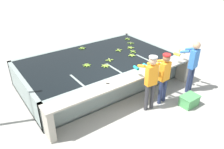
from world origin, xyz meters
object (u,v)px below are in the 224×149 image
(worker_0, at_px, (150,78))
(worker_2, at_px, (192,62))
(crate, at_px, (189,101))
(banana_bunch_floating_1, at_px, (132,55))
(banana_bunch_floating_9, at_px, (82,48))
(banana_bunch_floating_3, at_px, (133,52))
(banana_bunch_floating_5, at_px, (128,39))
(knife_0, at_px, (110,84))
(banana_bunch_floating_8, at_px, (119,50))
(banana_bunch_floating_6, at_px, (87,65))
(banana_bunch_floating_4, at_px, (105,66))
(worker_1, at_px, (163,74))
(banana_bunch_floating_0, at_px, (131,48))
(banana_bunch_floating_2, at_px, (109,60))
(banana_bunch_floating_7, at_px, (131,43))

(worker_0, bearing_deg, worker_2, -1.90)
(worker_2, distance_m, crate, 1.22)
(banana_bunch_floating_1, bearing_deg, banana_bunch_floating_9, 123.39)
(banana_bunch_floating_3, bearing_deg, worker_0, -118.48)
(banana_bunch_floating_3, bearing_deg, banana_bunch_floating_5, 58.64)
(knife_0, bearing_deg, banana_bunch_floating_8, 46.98)
(banana_bunch_floating_6, bearing_deg, banana_bunch_floating_9, 66.37)
(banana_bunch_floating_8, relative_size, banana_bunch_floating_9, 1.00)
(banana_bunch_floating_6, height_order, banana_bunch_floating_8, same)
(banana_bunch_floating_1, xyz_separation_m, banana_bunch_floating_3, (0.26, 0.24, 0.00))
(banana_bunch_floating_4, xyz_separation_m, banana_bunch_floating_6, (-0.45, 0.38, 0.00))
(worker_1, height_order, worker_2, worker_2)
(worker_2, bearing_deg, knife_0, 167.54)
(worker_2, bearing_deg, banana_bunch_floating_0, 102.92)
(banana_bunch_floating_4, relative_size, crate, 0.51)
(banana_bunch_floating_4, distance_m, knife_0, 1.12)
(worker_0, bearing_deg, crate, -29.74)
(banana_bunch_floating_2, bearing_deg, worker_1, -70.73)
(banana_bunch_floating_7, relative_size, banana_bunch_floating_8, 0.80)
(worker_1, relative_size, banana_bunch_floating_0, 5.72)
(banana_bunch_floating_2, height_order, banana_bunch_floating_5, same)
(knife_0, distance_m, crate, 2.45)
(worker_1, xyz_separation_m, worker_2, (1.21, -0.08, 0.08))
(banana_bunch_floating_3, height_order, banana_bunch_floating_7, same)
(banana_bunch_floating_7, height_order, crate, banana_bunch_floating_7)
(banana_bunch_floating_2, height_order, banana_bunch_floating_6, same)
(worker_0, xyz_separation_m, banana_bunch_floating_6, (-0.89, 1.91, -0.11))
(crate, bearing_deg, worker_1, 130.09)
(banana_bunch_floating_5, distance_m, crate, 3.85)
(knife_0, bearing_deg, banana_bunch_floating_2, 55.38)
(worker_1, bearing_deg, banana_bunch_floating_1, 81.93)
(banana_bunch_floating_3, xyz_separation_m, banana_bunch_floating_5, (0.73, 1.19, 0.00))
(banana_bunch_floating_1, bearing_deg, banana_bunch_floating_5, 55.39)
(banana_bunch_floating_3, distance_m, banana_bunch_floating_8, 0.53)
(worker_0, distance_m, banana_bunch_floating_6, 2.11)
(crate, bearing_deg, banana_bunch_floating_5, 79.53)
(banana_bunch_floating_5, height_order, knife_0, banana_bunch_floating_5)
(worker_0, bearing_deg, banana_bunch_floating_0, 61.76)
(banana_bunch_floating_8, relative_size, knife_0, 0.90)
(worker_2, bearing_deg, banana_bunch_floating_9, 121.30)
(banana_bunch_floating_6, relative_size, crate, 0.51)
(banana_bunch_floating_3, distance_m, knife_0, 2.42)
(banana_bunch_floating_1, height_order, crate, banana_bunch_floating_1)
(worker_1, xyz_separation_m, banana_bunch_floating_8, (0.16, 2.30, -0.05))
(worker_2, height_order, banana_bunch_floating_8, worker_2)
(banana_bunch_floating_4, bearing_deg, worker_0, -74.14)
(banana_bunch_floating_6, bearing_deg, banana_bunch_floating_5, 24.34)
(worker_2, xyz_separation_m, banana_bunch_floating_2, (-1.83, 1.87, -0.13))
(banana_bunch_floating_3, bearing_deg, banana_bunch_floating_7, 55.11)
(worker_2, height_order, banana_bunch_floating_9, worker_2)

